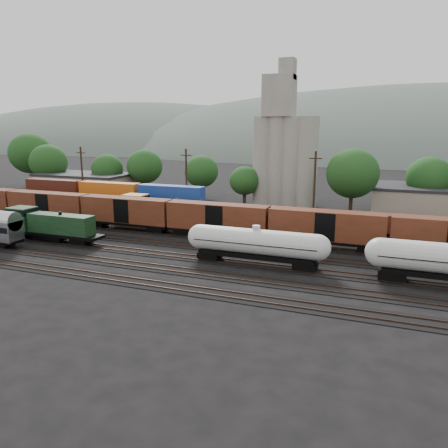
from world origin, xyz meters
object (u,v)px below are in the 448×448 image
(tank_car_a, at_px, (256,243))
(green_locomotive, at_px, (45,224))
(orange_locomotive, at_px, (160,210))
(grain_silo, at_px, (284,151))

(tank_car_a, bearing_deg, green_locomotive, -180.00)
(green_locomotive, bearing_deg, orange_locomotive, 56.18)
(orange_locomotive, bearing_deg, green_locomotive, -123.82)
(tank_car_a, distance_m, orange_locomotive, 25.88)
(green_locomotive, height_order, tank_car_a, tank_car_a)
(tank_car_a, relative_size, grain_silo, 0.59)
(green_locomotive, bearing_deg, tank_car_a, 0.00)
(green_locomotive, distance_m, orange_locomotive, 18.06)
(orange_locomotive, distance_m, grain_silo, 30.94)
(tank_car_a, bearing_deg, orange_locomotive, 144.57)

